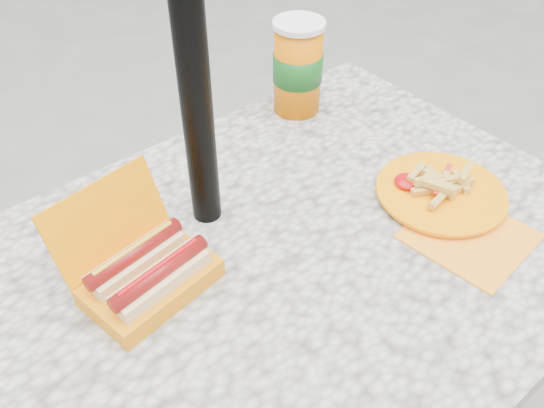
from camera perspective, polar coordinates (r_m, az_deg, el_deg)
picnic_table at (r=1.02m, az=-0.73°, el=-10.17°), size 1.20×0.80×0.75m
umbrella_pole at (r=0.84m, az=-8.27°, el=17.06°), size 0.05×0.05×2.20m
hotdog_box at (r=0.90m, az=-12.34°, el=-6.59°), size 0.22×0.20×0.15m
fries_plate at (r=1.09m, az=16.50°, el=0.89°), size 0.26×0.32×0.05m
soda_cup at (r=1.25m, az=2.56°, el=13.41°), size 0.11×0.11×0.20m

